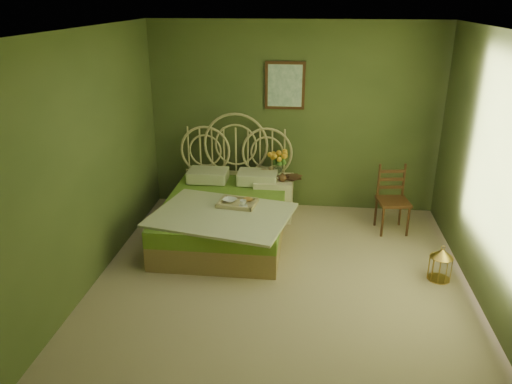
# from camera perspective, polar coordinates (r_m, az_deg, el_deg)

# --- Properties ---
(floor) EXTENTS (4.50, 4.50, 0.00)m
(floor) POSITION_cam_1_polar(r_m,az_deg,el_deg) (5.40, 2.84, -10.78)
(floor) COLOR tan
(floor) RESTS_ON ground
(ceiling) EXTENTS (4.50, 4.50, 0.00)m
(ceiling) POSITION_cam_1_polar(r_m,az_deg,el_deg) (4.57, 3.47, 17.96)
(ceiling) COLOR silver
(ceiling) RESTS_ON wall_back
(wall_back) EXTENTS (4.00, 0.00, 4.00)m
(wall_back) POSITION_cam_1_polar(r_m,az_deg,el_deg) (6.99, 4.31, 8.41)
(wall_back) COLOR #545F32
(wall_back) RESTS_ON floor
(wall_left) EXTENTS (0.00, 4.50, 4.50)m
(wall_left) POSITION_cam_1_polar(r_m,az_deg,el_deg) (5.32, -18.93, 3.06)
(wall_left) COLOR #545F32
(wall_left) RESTS_ON floor
(wall_right) EXTENTS (0.00, 4.50, 4.50)m
(wall_right) POSITION_cam_1_polar(r_m,az_deg,el_deg) (5.12, 26.05, 1.29)
(wall_right) COLOR #545F32
(wall_right) RESTS_ON floor
(wall_art) EXTENTS (0.54, 0.04, 0.64)m
(wall_art) POSITION_cam_1_polar(r_m,az_deg,el_deg) (6.88, 3.33, 12.05)
(wall_art) COLOR #38230F
(wall_art) RESTS_ON wall_back
(bed) EXTENTS (1.75, 2.21, 1.37)m
(bed) POSITION_cam_1_polar(r_m,az_deg,el_deg) (6.36, -3.51, -2.43)
(bed) COLOR #9F7E4F
(bed) RESTS_ON floor
(nightstand) EXTENTS (0.51, 0.51, 0.99)m
(nightstand) POSITION_cam_1_polar(r_m,az_deg,el_deg) (6.87, 2.09, -0.03)
(nightstand) COLOR #F0E8C3
(nightstand) RESTS_ON floor
(chair) EXTENTS (0.44, 0.44, 0.87)m
(chair) POSITION_cam_1_polar(r_m,az_deg,el_deg) (6.69, 15.38, -0.28)
(chair) COLOR #38230F
(chair) RESTS_ON floor
(birdcage) EXTENTS (0.24, 0.24, 0.37)m
(birdcage) POSITION_cam_1_polar(r_m,az_deg,el_deg) (5.79, 20.34, -7.79)
(birdcage) COLOR #B78A3A
(birdcage) RESTS_ON floor
(book_lower) EXTENTS (0.23, 0.27, 0.02)m
(book_lower) POSITION_cam_1_polar(r_m,az_deg,el_deg) (6.79, 3.59, 1.66)
(book_lower) COLOR #381E0F
(book_lower) RESTS_ON nightstand
(book_upper) EXTENTS (0.26, 0.29, 0.02)m
(book_upper) POSITION_cam_1_polar(r_m,az_deg,el_deg) (6.79, 3.60, 1.82)
(book_upper) COLOR #472819
(book_upper) RESTS_ON nightstand
(cereal_bowl) EXTENTS (0.21, 0.21, 0.04)m
(cereal_bowl) POSITION_cam_1_polar(r_m,az_deg,el_deg) (6.10, -3.02, -0.96)
(cereal_bowl) COLOR white
(cereal_bowl) RESTS_ON bed
(coffee_cup) EXTENTS (0.09, 0.09, 0.08)m
(coffee_cup) POSITION_cam_1_polar(r_m,az_deg,el_deg) (5.97, -1.49, -1.28)
(coffee_cup) COLOR white
(coffee_cup) RESTS_ON bed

